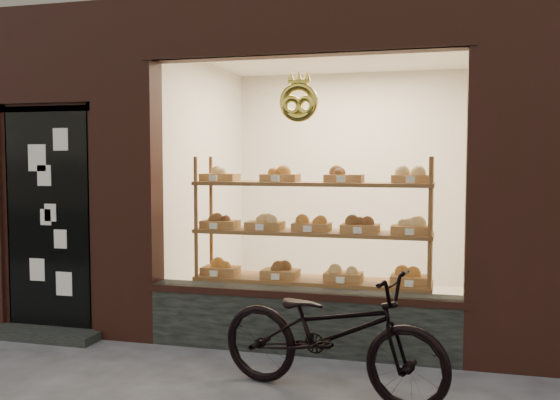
% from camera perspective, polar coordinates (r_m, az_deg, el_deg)
% --- Properties ---
extents(display_shelf, '(2.20, 0.45, 1.70)m').
position_cam_1_polar(display_shelf, '(5.80, 2.91, -4.27)').
color(display_shelf, brown).
rests_on(display_shelf, ground).
extents(bicycle, '(1.82, 0.99, 0.91)m').
position_cam_1_polar(bicycle, '(4.52, 4.62, -11.98)').
color(bicycle, black).
rests_on(bicycle, ground).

